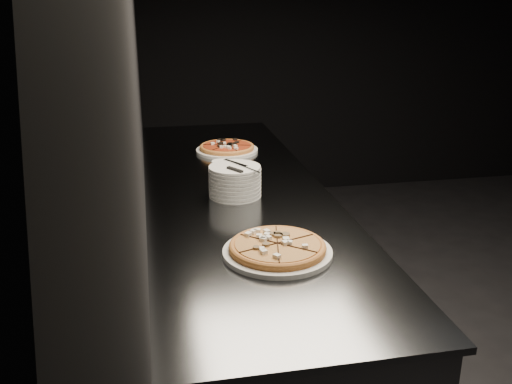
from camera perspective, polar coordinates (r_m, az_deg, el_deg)
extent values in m
cube|color=black|center=(2.24, -11.84, 11.43)|extent=(0.02, 5.00, 2.80)
cube|color=black|center=(5.34, 17.16, 15.42)|extent=(5.00, 0.02, 2.80)
cube|color=slate|center=(2.57, -1.98, -9.60)|extent=(0.70, 2.40, 0.90)
cube|color=slate|center=(2.38, -2.11, 0.13)|extent=(0.74, 2.44, 0.02)
cylinder|color=silver|center=(1.79, 2.15, -6.06)|extent=(0.34, 0.34, 0.02)
cylinder|color=#C57D3B|center=(1.78, 2.16, -5.64)|extent=(0.38, 0.38, 0.01)
torus|color=#C57D3B|center=(1.78, 2.16, -5.45)|extent=(0.39, 0.39, 0.02)
cylinder|color=#F3AC51|center=(1.77, 2.16, -5.29)|extent=(0.34, 0.34, 0.01)
cylinder|color=silver|center=(2.93, -2.91, 4.18)|extent=(0.32, 0.32, 0.01)
cylinder|color=#C57D3B|center=(2.92, -2.92, 4.43)|extent=(0.34, 0.34, 0.01)
torus|color=#C57D3B|center=(2.92, -2.92, 4.54)|extent=(0.34, 0.34, 0.02)
cylinder|color=#A13317|center=(2.92, -2.92, 4.63)|extent=(0.30, 0.30, 0.01)
cylinder|color=silver|center=(2.29, -2.11, -0.19)|extent=(0.21, 0.21, 0.02)
cylinder|color=silver|center=(2.29, -2.11, 0.18)|extent=(0.21, 0.21, 0.02)
cylinder|color=silver|center=(2.28, -2.12, 0.55)|extent=(0.21, 0.21, 0.02)
cylinder|color=silver|center=(2.28, -2.12, 0.91)|extent=(0.21, 0.21, 0.02)
cylinder|color=silver|center=(2.27, -2.13, 1.28)|extent=(0.21, 0.21, 0.02)
cylinder|color=silver|center=(2.27, -2.13, 1.65)|extent=(0.21, 0.21, 0.02)
cylinder|color=silver|center=(2.26, -2.14, 2.03)|extent=(0.21, 0.21, 0.02)
cylinder|color=silver|center=(2.26, -2.14, 2.40)|extent=(0.21, 0.21, 0.02)
cube|color=silver|center=(2.29, -2.05, 2.93)|extent=(0.08, 0.12, 0.00)
cube|color=black|center=(2.20, -2.12, 2.26)|extent=(0.06, 0.08, 0.01)
cube|color=silver|center=(2.25, -1.32, 2.60)|extent=(0.06, 0.20, 0.00)
cylinder|color=silver|center=(2.51, -3.46, 2.27)|extent=(0.09, 0.09, 0.08)
cylinder|color=black|center=(2.50, -3.47, 2.91)|extent=(0.07, 0.07, 0.01)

